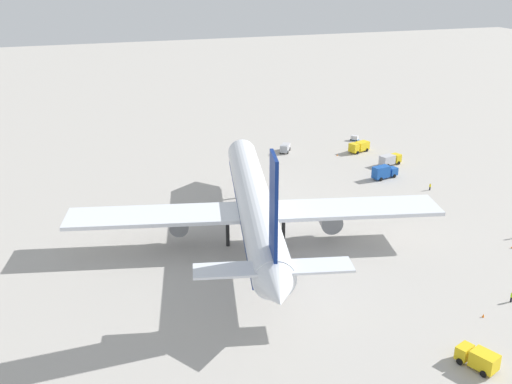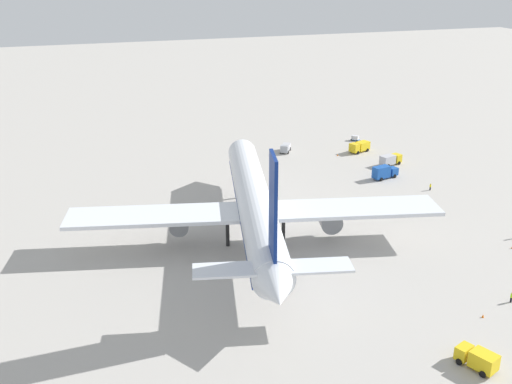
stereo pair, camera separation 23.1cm
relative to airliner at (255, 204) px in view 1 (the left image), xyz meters
name	(u,v)px [view 1 (the left image)]	position (x,y,z in m)	size (l,w,h in m)	color
ground_plane	(254,238)	(1.33, -0.17, -7.39)	(600.00, 600.00, 0.00)	#ADA8A0
airliner	(255,204)	(0.00, 0.00, 0.00)	(71.79, 68.56, 25.52)	silver
service_truck_0	(384,172)	(23.04, -40.55, -5.70)	(3.66, 7.12, 3.23)	#194CA5
service_truck_1	(285,148)	(50.85, -25.69, -6.16)	(5.48, 4.43, 2.34)	#999EA5
service_truck_2	(478,358)	(-45.51, -15.30, -5.94)	(5.78, 4.20, 2.64)	yellow
service_truck_3	(390,159)	(31.64, -47.25, -5.87)	(3.97, 6.54, 2.73)	yellow
service_truck_4	(359,146)	(44.40, -45.08, -5.84)	(4.55, 6.63, 2.77)	yellow
baggage_cart_0	(355,138)	(54.82, -49.07, -6.58)	(2.70, 2.66, 1.50)	#26598C
ground_worker_0	(512,297)	(-33.57, -30.72, -6.50)	(0.51, 0.51, 1.74)	black
ground_worker_1	(430,187)	(12.59, -46.67, -6.58)	(0.54, 0.54, 1.61)	black
traffic_cone_0	(337,155)	(43.02, -37.80, -7.11)	(0.36, 0.36, 0.55)	orange
traffic_cone_1	(512,247)	(-18.21, -43.85, -7.11)	(0.36, 0.36, 0.55)	orange
traffic_cone_2	(483,315)	(-35.78, -23.82, -7.11)	(0.36, 0.36, 0.55)	orange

